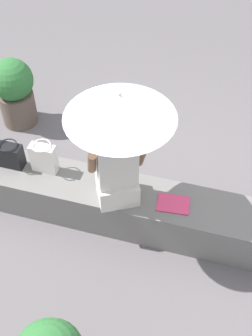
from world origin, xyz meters
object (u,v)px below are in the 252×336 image
(person_seated, at_px, (117,167))
(planter_far, at_px, (14,91))
(tote_bag_canvas, at_px, (10,155))
(magazine, at_px, (173,204))
(handbag_black, at_px, (44,158))
(parasol, at_px, (120,106))

(person_seated, height_order, planter_far, person_seated)
(person_seated, bearing_deg, tote_bag_canvas, 173.89)
(magazine, height_order, planter_far, planter_far)
(person_seated, distance_m, handbag_black, 0.79)
(tote_bag_canvas, height_order, magazine, tote_bag_canvas)
(person_seated, distance_m, magazine, 0.62)
(person_seated, height_order, handbag_black, person_seated)
(handbag_black, bearing_deg, parasol, -11.27)
(parasol, height_order, tote_bag_canvas, parasol)
(magazine, xyz_separation_m, planter_far, (-2.06, 1.11, 0.01))
(tote_bag_canvas, distance_m, planter_far, 1.18)
(person_seated, relative_size, handbag_black, 2.87)
(parasol, distance_m, handbag_black, 1.18)
(person_seated, bearing_deg, planter_far, 143.33)
(handbag_black, distance_m, tote_bag_canvas, 0.33)
(handbag_black, height_order, tote_bag_canvas, handbag_black)
(tote_bag_canvas, bearing_deg, person_seated, -6.11)
(parasol, relative_size, magazine, 4.11)
(tote_bag_canvas, bearing_deg, parasol, -6.59)
(planter_far, bearing_deg, magazine, -28.42)
(parasol, height_order, handbag_black, parasol)
(magazine, bearing_deg, handbag_black, 171.01)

